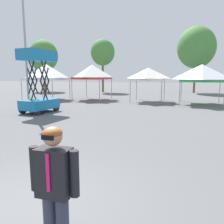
% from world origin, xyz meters
% --- Properties ---
extents(ground_plane, '(140.00, 140.00, 0.00)m').
position_xyz_m(ground_plane, '(0.00, 0.00, 0.00)').
color(ground_plane, '#5B5B5E').
extents(canopy_tent_far_right, '(3.46, 3.46, 3.42)m').
position_xyz_m(canopy_tent_far_right, '(-10.18, 15.74, 2.67)').
color(canopy_tent_far_right, '#9E9EA3').
rests_on(canopy_tent_far_right, ground).
extents(canopy_tent_behind_right, '(3.20, 3.20, 3.35)m').
position_xyz_m(canopy_tent_behind_right, '(-6.02, 17.21, 2.66)').
color(canopy_tent_behind_right, '#9E9EA3').
rests_on(canopy_tent_behind_right, ground).
extents(canopy_tent_behind_center, '(2.80, 2.80, 3.01)m').
position_xyz_m(canopy_tent_behind_center, '(-0.61, 17.17, 2.44)').
color(canopy_tent_behind_center, '#9E9EA3').
rests_on(canopy_tent_behind_center, ground).
extents(canopy_tent_right_of_center, '(3.39, 3.39, 3.22)m').
position_xyz_m(canopy_tent_right_of_center, '(3.78, 16.64, 2.53)').
color(canopy_tent_right_of_center, '#9E9EA3').
rests_on(canopy_tent_right_of_center, ground).
extents(scissor_lift, '(1.66, 2.45, 3.91)m').
position_xyz_m(scissor_lift, '(-6.22, 9.06, 1.19)').
color(scissor_lift, black).
rests_on(scissor_lift, ground).
extents(person_foreground, '(0.65, 0.26, 1.78)m').
position_xyz_m(person_foreground, '(1.15, -0.87, 1.03)').
color(person_foreground, '#33384C').
rests_on(person_foreground, ground).
extents(light_pole_near_lift, '(0.36, 0.36, 9.71)m').
position_xyz_m(light_pole_near_lift, '(-7.62, 9.77, 5.43)').
color(light_pole_near_lift, '#9E9EA3').
rests_on(light_pole_near_lift, ground).
extents(tree_behind_tents_right, '(3.29, 3.29, 7.29)m').
position_xyz_m(tree_behind_tents_right, '(-8.53, 26.91, 5.46)').
color(tree_behind_tents_right, brown).
rests_on(tree_behind_tents_right, ground).
extents(tree_behind_tents_left, '(4.11, 4.11, 7.43)m').
position_xyz_m(tree_behind_tents_left, '(-17.29, 25.79, 5.15)').
color(tree_behind_tents_left, brown).
rests_on(tree_behind_tents_left, ground).
extents(tree_behind_tents_center, '(4.96, 4.96, 8.72)m').
position_xyz_m(tree_behind_tents_center, '(3.69, 29.61, 5.98)').
color(tree_behind_tents_center, brown).
rests_on(tree_behind_tents_center, ground).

